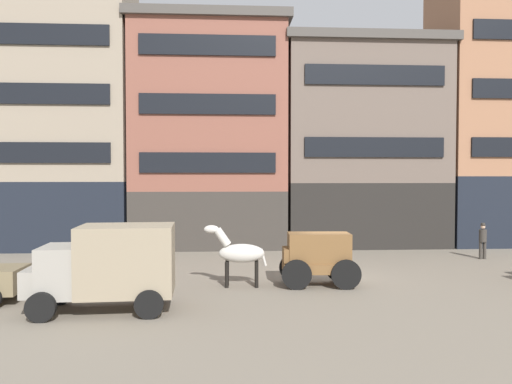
{
  "coord_description": "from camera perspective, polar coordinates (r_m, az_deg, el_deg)",
  "views": [
    {
      "loc": [
        -4.18,
        -19.05,
        4.11
      ],
      "look_at": [
        -2.88,
        1.99,
        3.43
      ],
      "focal_mm": 34.03,
      "sensor_mm": 36.0,
      "label": 1
    }
  ],
  "objects": [
    {
      "name": "building_center_left",
      "position": [
        29.11,
        -5.48,
        6.89
      ],
      "size": [
        9.26,
        5.61,
        13.25
      ],
      "color": "#38332D",
      "rests_on": "ground_plane"
    },
    {
      "name": "building_far_right",
      "position": [
        34.23,
        27.81,
        9.69
      ],
      "size": [
        9.62,
        5.61,
        17.71
      ],
      "color": "black",
      "rests_on": "ground_plane"
    },
    {
      "name": "pedestrian_officer",
      "position": [
        26.69,
        25.1,
        -5.06
      ],
      "size": [
        0.5,
        0.5,
        1.79
      ],
      "color": "#38332D",
      "rests_on": "ground_plane"
    },
    {
      "name": "draft_horse",
      "position": [
        18.18,
        -2.01,
        -7.14
      ],
      "size": [
        2.35,
        0.68,
        2.3
      ],
      "color": "beige",
      "rests_on": "ground_plane"
    },
    {
      "name": "cargo_wagon",
      "position": [
        18.51,
        7.24,
        -7.38
      ],
      "size": [
        2.97,
        1.64,
        1.98
      ],
      "color": "brown",
      "rests_on": "ground_plane"
    },
    {
      "name": "ground_plane",
      "position": [
        19.93,
        8.78,
        -10.07
      ],
      "size": [
        120.0,
        120.0,
        0.0
      ],
      "primitive_type": "plane",
      "color": "slate"
    },
    {
      "name": "delivery_truck_near",
      "position": [
        15.57,
        -17.06,
        -8.17
      ],
      "size": [
        4.43,
        2.32,
        2.62
      ],
      "color": "gray",
      "rests_on": "ground_plane"
    },
    {
      "name": "building_center_right",
      "position": [
        30.19,
        12.3,
        5.65
      ],
      "size": [
        9.8,
        5.61,
        12.18
      ],
      "color": "black",
      "rests_on": "ground_plane"
    },
    {
      "name": "building_far_left",
      "position": [
        30.85,
        -22.03,
        9.77
      ],
      "size": [
        8.77,
        5.61,
        16.77
      ],
      "color": "black",
      "rests_on": "ground_plane"
    }
  ]
}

